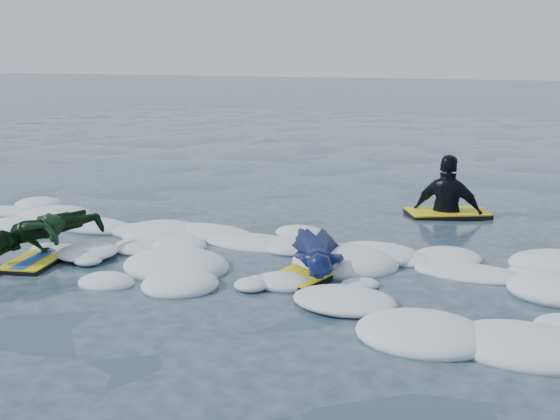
# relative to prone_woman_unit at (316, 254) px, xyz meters

# --- Properties ---
(ground) EXTENTS (120.00, 120.00, 0.00)m
(ground) POSITION_rel_prone_woman_unit_xyz_m (-0.89, -0.88, -0.20)
(ground) COLOR #1B3742
(ground) RESTS_ON ground
(foam_band) EXTENTS (12.00, 3.10, 0.30)m
(foam_band) POSITION_rel_prone_woman_unit_xyz_m (-0.89, 0.16, -0.20)
(foam_band) COLOR white
(foam_band) RESTS_ON ground
(prone_woman_unit) EXTENTS (1.11, 1.60, 0.39)m
(prone_woman_unit) POSITION_rel_prone_woman_unit_xyz_m (0.00, 0.00, 0.00)
(prone_woman_unit) COLOR black
(prone_woman_unit) RESTS_ON ground
(prone_child_unit) EXTENTS (1.06, 1.50, 0.54)m
(prone_child_unit) POSITION_rel_prone_woman_unit_xyz_m (-3.03, -0.83, 0.08)
(prone_child_unit) COLOR black
(prone_child_unit) RESTS_ON ground
(waiting_rider_unit) EXTENTS (1.34, 1.13, 1.77)m
(waiting_rider_unit) POSITION_rel_prone_woman_unit_xyz_m (0.85, 3.26, -0.16)
(waiting_rider_unit) COLOR black
(waiting_rider_unit) RESTS_ON ground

